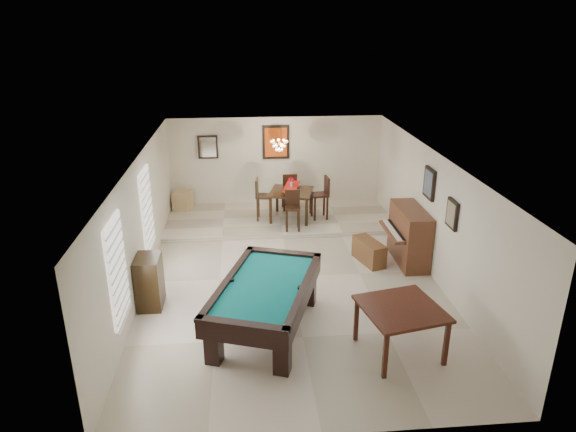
{
  "coord_description": "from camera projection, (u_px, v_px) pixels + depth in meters",
  "views": [
    {
      "loc": [
        -0.91,
        -9.7,
        5.11
      ],
      "look_at": [
        0.0,
        0.6,
        1.15
      ],
      "focal_mm": 32.0,
      "sensor_mm": 36.0,
      "label": 1
    }
  ],
  "objects": [
    {
      "name": "window_left_rear",
      "position": [
        147.0,
        209.0,
        10.74
      ],
      "size": [
        0.06,
        1.0,
        1.7
      ],
      "primitive_type": "cube",
      "color": "white",
      "rests_on": "wall_left"
    },
    {
      "name": "dining_chair_north",
      "position": [
        289.0,
        191.0,
        14.3
      ],
      "size": [
        0.42,
        0.42,
        1.06
      ],
      "primitive_type": null,
      "rotation": [
        0.0,
        0.0,
        3.2
      ],
      "color": "black",
      "rests_on": "dining_step"
    },
    {
      "name": "ceiling",
      "position": [
        291.0,
        158.0,
        9.99
      ],
      "size": [
        6.0,
        9.0,
        0.04
      ],
      "primitive_type": "cube",
      "color": "white",
      "rests_on": "wall_back"
    },
    {
      "name": "upright_piano",
      "position": [
        403.0,
        236.0,
        11.4
      ],
      "size": [
        0.84,
        1.5,
        1.25
      ],
      "primitive_type": null,
      "color": "brown",
      "rests_on": "ground_plane"
    },
    {
      "name": "chandelier",
      "position": [
        279.0,
        142.0,
        13.11
      ],
      "size": [
        0.44,
        0.44,
        0.6
      ],
      "primitive_type": null,
      "color": "#FFE5B2",
      "rests_on": "ceiling"
    },
    {
      "name": "back_painting",
      "position": [
        276.0,
        142.0,
        14.39
      ],
      "size": [
        0.75,
        0.06,
        0.95
      ],
      "primitive_type": "cube",
      "color": "#D84C14",
      "rests_on": "wall_back"
    },
    {
      "name": "wall_front",
      "position": [
        325.0,
        353.0,
        6.27
      ],
      "size": [
        6.0,
        0.04,
        2.6
      ],
      "primitive_type": "cube",
      "color": "silver",
      "rests_on": "ground_plane"
    },
    {
      "name": "corner_bench",
      "position": [
        183.0,
        200.0,
        14.43
      ],
      "size": [
        0.58,
        0.66,
        0.5
      ],
      "primitive_type": "cube",
      "rotation": [
        0.0,
        0.0,
        -0.27
      ],
      "color": "tan",
      "rests_on": "dining_step"
    },
    {
      "name": "flower_vase",
      "position": [
        291.0,
        182.0,
        13.43
      ],
      "size": [
        0.17,
        0.17,
        0.26
      ],
      "primitive_type": null,
      "rotation": [
        0.0,
        0.0,
        0.09
      ],
      "color": "#B40F1E",
      "rests_on": "dining_table"
    },
    {
      "name": "apothecary_chest",
      "position": [
        150.0,
        282.0,
        9.65
      ],
      "size": [
        0.45,
        0.67,
        1.01
      ],
      "primitive_type": "cube",
      "color": "black",
      "rests_on": "ground_plane"
    },
    {
      "name": "wall_left",
      "position": [
        141.0,
        224.0,
        10.21
      ],
      "size": [
        0.04,
        9.0,
        2.6
      ],
      "primitive_type": "cube",
      "color": "silver",
      "rests_on": "ground_plane"
    },
    {
      "name": "dining_table",
      "position": [
        291.0,
        203.0,
        13.64
      ],
      "size": [
        1.31,
        1.31,
        0.89
      ],
      "primitive_type": null,
      "rotation": [
        0.0,
        0.0,
        -0.25
      ],
      "color": "black",
      "rests_on": "dining_step"
    },
    {
      "name": "back_mirror",
      "position": [
        208.0,
        147.0,
        14.27
      ],
      "size": [
        0.55,
        0.06,
        0.65
      ],
      "primitive_type": "cube",
      "color": "white",
      "rests_on": "wall_back"
    },
    {
      "name": "wall_right",
      "position": [
        433.0,
        215.0,
        10.71
      ],
      "size": [
        0.04,
        9.0,
        2.6
      ],
      "primitive_type": "cube",
      "color": "silver",
      "rests_on": "ground_plane"
    },
    {
      "name": "right_picture_lower",
      "position": [
        452.0,
        214.0,
        9.63
      ],
      "size": [
        0.06,
        0.45,
        0.55
      ],
      "primitive_type": "cube",
      "color": "gray",
      "rests_on": "wall_right"
    },
    {
      "name": "dining_chair_south",
      "position": [
        293.0,
        211.0,
        12.87
      ],
      "size": [
        0.39,
        0.39,
        1.01
      ],
      "primitive_type": null,
      "rotation": [
        0.0,
        0.0,
        -0.05
      ],
      "color": "black",
      "rests_on": "dining_step"
    },
    {
      "name": "dining_step",
      "position": [
        279.0,
        219.0,
        13.93
      ],
      "size": [
        6.0,
        2.5,
        0.12
      ],
      "primitive_type": "cube",
      "color": "beige",
      "rests_on": "ground_plane"
    },
    {
      "name": "pool_table",
      "position": [
        266.0,
        308.0,
        8.89
      ],
      "size": [
        2.22,
        3.0,
        0.89
      ],
      "primitive_type": null,
      "rotation": [
        0.0,
        0.0,
        -0.32
      ],
      "color": "black",
      "rests_on": "ground_plane"
    },
    {
      "name": "ground_plane",
      "position": [
        290.0,
        277.0,
        10.93
      ],
      "size": [
        6.0,
        9.0,
        0.02
      ],
      "primitive_type": "cube",
      "color": "beige"
    },
    {
      "name": "wall_back",
      "position": [
        276.0,
        162.0,
        14.65
      ],
      "size": [
        6.0,
        0.04,
        2.6
      ],
      "primitive_type": "cube",
      "color": "silver",
      "rests_on": "ground_plane"
    },
    {
      "name": "window_left_front",
      "position": [
        117.0,
        270.0,
        8.13
      ],
      "size": [
        0.06,
        1.0,
        1.7
      ],
      "primitive_type": "cube",
      "color": "white",
      "rests_on": "wall_left"
    },
    {
      "name": "dining_chair_east",
      "position": [
        320.0,
        198.0,
        13.62
      ],
      "size": [
        0.46,
        0.46,
        1.14
      ],
      "primitive_type": null,
      "rotation": [
        0.0,
        0.0,
        -1.47
      ],
      "color": "black",
      "rests_on": "dining_step"
    },
    {
      "name": "square_table",
      "position": [
        400.0,
        330.0,
        8.31
      ],
      "size": [
        1.44,
        1.44,
        0.84
      ],
      "primitive_type": null,
      "rotation": [
        0.0,
        0.0,
        0.21
      ],
      "color": "#34150D",
      "rests_on": "ground_plane"
    },
    {
      "name": "right_picture_upper",
      "position": [
        429.0,
        183.0,
        10.77
      ],
      "size": [
        0.06,
        0.55,
        0.65
      ],
      "primitive_type": "cube",
      "color": "slate",
      "rests_on": "wall_right"
    },
    {
      "name": "dining_chair_west",
      "position": [
        264.0,
        199.0,
        13.54
      ],
      "size": [
        0.46,
        0.46,
        1.12
      ],
      "primitive_type": null,
      "rotation": [
        0.0,
        0.0,
        1.45
      ],
      "color": "black",
      "rests_on": "dining_step"
    },
    {
      "name": "piano_bench",
      "position": [
        369.0,
        252.0,
        11.49
      ],
      "size": [
        0.62,
        0.99,
        0.51
      ],
      "primitive_type": "cube",
      "rotation": [
        0.0,
        0.0,
        0.31
      ],
      "color": "brown",
      "rests_on": "ground_plane"
    }
  ]
}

